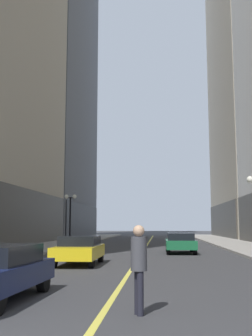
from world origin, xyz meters
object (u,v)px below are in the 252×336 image
Objects in this scene: car_yellow at (79,249)px; car_green at (180,242)px; street_lamp_left_far at (70,208)px; car_white at (178,238)px; pedestrian_with_orange_bag at (139,262)px.

car_yellow is 9.76m from car_green.
street_lamp_left_far is at bearing 140.89° from car_green.
car_white is 9.52m from street_lamp_left_far.
street_lamp_left_far reaches higher than pedestrian_with_orange_bag.
street_lamp_left_far is at bearing 103.87° from car_yellow.
pedestrian_with_orange_bag reaches higher than car_yellow.
pedestrian_with_orange_bag is at bearing -72.72° from car_yellow.
car_white is at bearing 4.48° from street_lamp_left_far.
car_yellow is 2.31× the size of pedestrian_with_orange_bag.
pedestrian_with_orange_bag is 27.27m from street_lamp_left_far.
car_green is at bearing -91.55° from car_white.
car_green is 11.78m from street_lamp_left_far.
car_green and car_white have the same top height.
car_yellow is 16.26m from street_lamp_left_far.
street_lamp_left_far is (-9.14, -0.72, 2.54)m from car_white.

